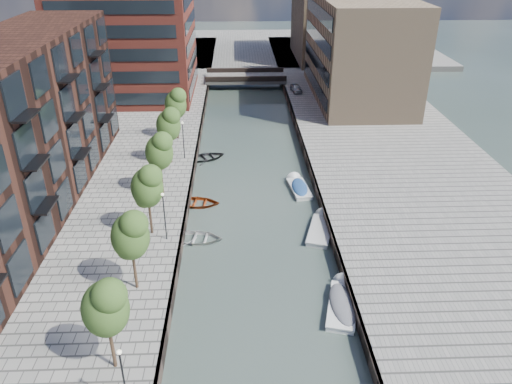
{
  "coord_description": "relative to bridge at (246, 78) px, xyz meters",
  "views": [
    {
      "loc": [
        -1.4,
        -9.59,
        22.55
      ],
      "look_at": [
        0.0,
        27.01,
        3.5
      ],
      "focal_mm": 35.0,
      "sensor_mm": 36.0,
      "label": 1
    }
  ],
  "objects": [
    {
      "name": "apartment_block",
      "position": [
        -20.0,
        -42.0,
        6.61
      ],
      "size": [
        8.0,
        38.0,
        14.0
      ],
      "primitive_type": "cube",
      "color": "black",
      "rests_on": "quay_left"
    },
    {
      "name": "motorboat_2",
      "position": [
        5.6,
        -45.35,
        -1.29
      ],
      "size": [
        3.17,
        5.51,
        1.74
      ],
      "color": "silver",
      "rests_on": "ground"
    },
    {
      "name": "lamp_2",
      "position": [
        -7.2,
        -32.0,
        2.12
      ],
      "size": [
        0.24,
        0.24,
        4.12
      ],
      "color": "black",
      "rests_on": "quay_left"
    },
    {
      "name": "quay_wall_right",
      "position": [
        6.1,
        -32.0,
        -0.89
      ],
      "size": [
        0.25,
        140.0,
        1.0
      ],
      "primitive_type": "cube",
      "color": "#332823",
      "rests_on": "ground"
    },
    {
      "name": "quay_right",
      "position": [
        16.0,
        -32.0,
        -0.89
      ],
      "size": [
        20.0,
        140.0,
        1.0
      ],
      "primitive_type": "cube",
      "color": "gray",
      "rests_on": "ground"
    },
    {
      "name": "tan_block_near",
      "position": [
        16.0,
        -10.0,
        6.61
      ],
      "size": [
        12.0,
        25.0,
        14.0
      ],
      "primitive_type": "cube",
      "color": "#907558",
      "rests_on": "quay_right"
    },
    {
      "name": "far_closure",
      "position": [
        0.0,
        28.0,
        -0.89
      ],
      "size": [
        80.0,
        40.0,
        1.0
      ],
      "primitive_type": "cube",
      "color": "gray",
      "rests_on": "ground"
    },
    {
      "name": "tree_3",
      "position": [
        -8.5,
        -47.0,
        3.92
      ],
      "size": [
        2.5,
        2.5,
        5.95
      ],
      "color": "#382619",
      "rests_on": "quay_left"
    },
    {
      "name": "bridge",
      "position": [
        0.0,
        0.0,
        0.0
      ],
      "size": [
        13.0,
        6.0,
        1.3
      ],
      "color": "gray",
      "rests_on": "ground"
    },
    {
      "name": "tan_block_far",
      "position": [
        16.0,
        16.0,
        7.61
      ],
      "size": [
        12.0,
        20.0,
        16.0
      ],
      "primitive_type": "cube",
      "color": "#907558",
      "rests_on": "quay_right"
    },
    {
      "name": "water",
      "position": [
        0.0,
        -32.0,
        -1.39
      ],
      "size": [
        300.0,
        300.0,
        0.0
      ],
      "primitive_type": "plane",
      "color": "#38473F",
      "rests_on": "ground"
    },
    {
      "name": "lamp_1",
      "position": [
        -7.2,
        -48.0,
        2.12
      ],
      "size": [
        0.24,
        0.24,
        4.12
      ],
      "color": "black",
      "rests_on": "quay_left"
    },
    {
      "name": "motorboat_3",
      "position": [
        4.48,
        -37.72,
        -1.2
      ],
      "size": [
        2.22,
        4.89,
        1.57
      ],
      "color": "silver",
      "rests_on": "ground"
    },
    {
      "name": "tree_1",
      "position": [
        -8.5,
        -61.0,
        3.92
      ],
      "size": [
        2.5,
        2.5,
        5.95
      ],
      "color": "#382619",
      "rests_on": "quay_left"
    },
    {
      "name": "car",
      "position": [
        7.57,
        -7.15,
        0.19
      ],
      "size": [
        1.84,
        3.57,
        1.16
      ],
      "primitive_type": "imported",
      "rotation": [
        0.0,
        0.0,
        0.14
      ],
      "color": "#A9AAAD",
      "rests_on": "quay_right"
    },
    {
      "name": "sloop_3",
      "position": [
        -4.92,
        -46.75,
        -1.39
      ],
      "size": [
        4.62,
        3.55,
        0.89
      ],
      "primitive_type": "imported",
      "rotation": [
        0.0,
        0.0,
        1.45
      ],
      "color": "#B7B7B5",
      "rests_on": "ground"
    },
    {
      "name": "quay_wall_left",
      "position": [
        -6.1,
        -32.0,
        -0.89
      ],
      "size": [
        0.25,
        140.0,
        1.0
      ],
      "primitive_type": "cube",
      "color": "#332823",
      "rests_on": "ground"
    },
    {
      "name": "tree_6",
      "position": [
        -8.5,
        -26.0,
        3.92
      ],
      "size": [
        2.5,
        2.5,
        5.95
      ],
      "color": "#382619",
      "rests_on": "quay_left"
    },
    {
      "name": "motorboat_4",
      "position": [
        5.53,
        -55.17,
        -1.18
      ],
      "size": [
        3.07,
        5.57,
        1.76
      ],
      "color": "white",
      "rests_on": "ground"
    },
    {
      "name": "sloop_2",
      "position": [
        -5.31,
        -40.64,
        -1.39
      ],
      "size": [
        4.52,
        3.46,
        0.87
      ],
      "primitive_type": "imported",
      "rotation": [
        0.0,
        0.0,
        1.46
      ],
      "color": "maroon",
      "rests_on": "ground"
    },
    {
      "name": "tree_4",
      "position": [
        -8.5,
        -40.0,
        3.92
      ],
      "size": [
        2.5,
        2.5,
        5.95
      ],
      "color": "#382619",
      "rests_on": "quay_left"
    },
    {
      "name": "sloop_4",
      "position": [
        -4.93,
        -30.01,
        -1.39
      ],
      "size": [
        5.17,
        4.55,
        0.89
      ],
      "primitive_type": "imported",
      "rotation": [
        0.0,
        0.0,
        1.99
      ],
      "color": "black",
      "rests_on": "ground"
    },
    {
      "name": "tree_5",
      "position": [
        -8.5,
        -33.0,
        3.92
      ],
      "size": [
        2.5,
        2.5,
        5.95
      ],
      "color": "#382619",
      "rests_on": "quay_left"
    },
    {
      "name": "lamp_0",
      "position": [
        -7.2,
        -64.0,
        2.12
      ],
      "size": [
        0.24,
        0.24,
        4.12
      ],
      "color": "black",
      "rests_on": "quay_left"
    },
    {
      "name": "tree_2",
      "position": [
        -8.5,
        -54.0,
        3.92
      ],
      "size": [
        2.5,
        2.5,
        5.95
      ],
      "color": "#382619",
      "rests_on": "quay_left"
    }
  ]
}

